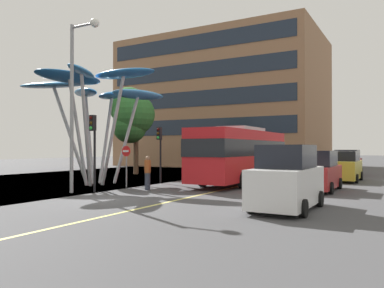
{
  "coord_description": "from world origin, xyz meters",
  "views": [
    {
      "loc": [
        11.25,
        -12.64,
        2.23
      ],
      "look_at": [
        -0.39,
        8.06,
        2.5
      ],
      "focal_mm": 35.81,
      "sensor_mm": 36.0,
      "label": 1
    }
  ],
  "objects": [
    {
      "name": "leaf_sculpture",
      "position": [
        -5.72,
        5.28,
        5.81
      ],
      "size": [
        8.86,
        8.77,
        6.96
      ],
      "color": "#9EA0A5",
      "rests_on": "ground"
    },
    {
      "name": "car_side_street",
      "position": [
        6.95,
        21.36,
        1.0
      ],
      "size": [
        2.06,
        4.21,
        2.11
      ],
      "color": "maroon",
      "rests_on": "ground"
    },
    {
      "name": "no_entry_sign",
      "position": [
        -2.75,
        4.58,
        1.59
      ],
      "size": [
        0.6,
        0.12,
        2.37
      ],
      "color": "gray",
      "rests_on": "ground"
    },
    {
      "name": "ground",
      "position": [
        -0.65,
        0.0,
        -0.05
      ],
      "size": [
        120.0,
        240.0,
        0.1
      ],
      "color": "#424244"
    },
    {
      "name": "traffic_light_kerb_near",
      "position": [
        -2.62,
        1.8,
        2.83
      ],
      "size": [
        0.28,
        0.42,
        3.91
      ],
      "color": "black",
      "rests_on": "ground"
    },
    {
      "name": "street_lamp",
      "position": [
        -3.05,
        1.13,
        5.38
      ],
      "size": [
        1.85,
        0.44,
        8.53
      ],
      "color": "gray",
      "rests_on": "ground"
    },
    {
      "name": "tree_pavement_far",
      "position": [
        -7.75,
        29.39,
        4.54
      ],
      "size": [
        4.63,
        5.32,
        6.88
      ],
      "color": "brown",
      "rests_on": "ground"
    },
    {
      "name": "car_parked_mid",
      "position": [
        7.15,
        8.23,
        0.98
      ],
      "size": [
        1.96,
        4.5,
        2.11
      ],
      "color": "maroon",
      "rests_on": "ground"
    },
    {
      "name": "red_bus",
      "position": [
        2.09,
        10.1,
        1.95
      ],
      "size": [
        2.79,
        10.82,
        3.56
      ],
      "color": "red",
      "rests_on": "ground"
    },
    {
      "name": "car_parked_near",
      "position": [
        7.45,
        1.17,
        1.09
      ],
      "size": [
        1.99,
        4.28,
        2.35
      ],
      "color": "silver",
      "rests_on": "ground"
    },
    {
      "name": "traffic_light_kerb_far",
      "position": [
        -2.56,
        7.68,
        2.6
      ],
      "size": [
        0.28,
        0.42,
        3.58
      ],
      "color": "black",
      "rests_on": "ground"
    },
    {
      "name": "tree_pavement_near",
      "position": [
        -9.4,
        13.42,
        5.15
      ],
      "size": [
        4.26,
        3.79,
        7.56
      ],
      "color": "brown",
      "rests_on": "ground"
    },
    {
      "name": "car_parked_far",
      "position": [
        7.56,
        15.12,
        0.97
      ],
      "size": [
        1.98,
        4.53,
        2.04
      ],
      "color": "gold",
      "rests_on": "ground"
    },
    {
      "name": "backdrop_building",
      "position": [
        -9.79,
        33.47,
        8.08
      ],
      "size": [
        24.6,
        15.76,
        16.15
      ],
      "color": "#936B4C",
      "rests_on": "ground"
    },
    {
      "name": "pedestrian",
      "position": [
        -0.87,
        4.06,
        0.92
      ],
      "size": [
        0.34,
        0.34,
        1.82
      ],
      "color": "#2D3342",
      "rests_on": "ground"
    }
  ]
}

